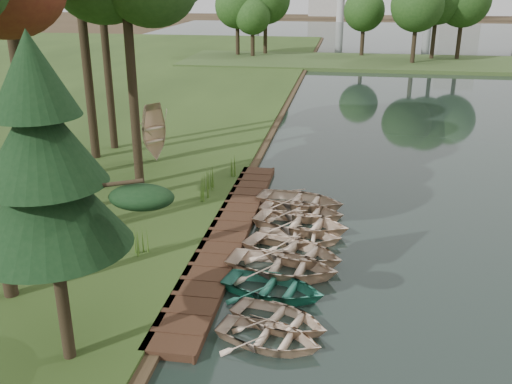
# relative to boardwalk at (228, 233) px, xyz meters

# --- Properties ---
(ground) EXTENTS (300.00, 300.00, 0.00)m
(ground) POSITION_rel_boardwalk_xyz_m (1.60, 0.00, -0.15)
(ground) COLOR #3D2F1D
(boardwalk) EXTENTS (1.60, 16.00, 0.30)m
(boardwalk) POSITION_rel_boardwalk_xyz_m (0.00, 0.00, 0.00)
(boardwalk) COLOR #372115
(boardwalk) RESTS_ON ground
(peninsula) EXTENTS (50.00, 14.00, 0.45)m
(peninsula) POSITION_rel_boardwalk_xyz_m (9.60, 50.00, 0.08)
(peninsula) COLOR #354B21
(peninsula) RESTS_ON ground
(far_trees) EXTENTS (45.60, 5.60, 8.80)m
(far_trees) POSITION_rel_boardwalk_xyz_m (6.27, 50.00, 6.28)
(far_trees) COLOR black
(far_trees) RESTS_ON peninsula
(rowboat_0) EXTENTS (3.46, 2.84, 0.62)m
(rowboat_0) POSITION_rel_boardwalk_xyz_m (2.59, -6.81, 0.21)
(rowboat_0) COLOR beige
(rowboat_0) RESTS_ON water
(rowboat_1) EXTENTS (3.53, 3.02, 0.62)m
(rowboat_1) POSITION_rel_boardwalk_xyz_m (2.76, -5.87, 0.21)
(rowboat_1) COLOR beige
(rowboat_1) RESTS_ON water
(rowboat_2) EXTENTS (3.83, 3.12, 0.70)m
(rowboat_2) POSITION_rel_boardwalk_xyz_m (2.36, -4.19, 0.25)
(rowboat_2) COLOR #328B71
(rowboat_2) RESTS_ON water
(rowboat_3) EXTENTS (4.28, 3.38, 0.80)m
(rowboat_3) POSITION_rel_boardwalk_xyz_m (2.48, -2.77, 0.30)
(rowboat_3) COLOR beige
(rowboat_3) RESTS_ON water
(rowboat_4) EXTENTS (4.53, 3.91, 0.79)m
(rowboat_4) POSITION_rel_boardwalk_xyz_m (2.73, -1.55, 0.29)
(rowboat_4) COLOR beige
(rowboat_4) RESTS_ON water
(rowboat_5) EXTENTS (3.23, 2.31, 0.67)m
(rowboat_5) POSITION_rel_boardwalk_xyz_m (2.85, -0.22, 0.23)
(rowboat_5) COLOR beige
(rowboat_5) RESTS_ON water
(rowboat_6) EXTENTS (4.44, 3.62, 0.81)m
(rowboat_6) POSITION_rel_boardwalk_xyz_m (2.81, 0.95, 0.30)
(rowboat_6) COLOR beige
(rowboat_6) RESTS_ON water
(rowboat_7) EXTENTS (4.06, 3.25, 0.75)m
(rowboat_7) POSITION_rel_boardwalk_xyz_m (2.72, 2.29, 0.27)
(rowboat_7) COLOR beige
(rowboat_7) RESTS_ON water
(rowboat_8) EXTENTS (4.35, 3.49, 0.80)m
(rowboat_8) POSITION_rel_boardwalk_xyz_m (2.55, 3.45, 0.30)
(rowboat_8) COLOR beige
(rowboat_8) RESTS_ON water
(stored_rowboat) EXTENTS (3.87, 3.64, 0.65)m
(stored_rowboat) POSITION_rel_boardwalk_xyz_m (-5.77, 8.32, 0.48)
(stored_rowboat) COLOR beige
(stored_rowboat) RESTS_ON bank
(pine_tree) EXTENTS (3.80, 3.80, 8.31)m
(pine_tree) POSITION_rel_boardwalk_xyz_m (-2.46, -8.52, 5.40)
(pine_tree) COLOR black
(pine_tree) RESTS_ON bank
(reeds_0) EXTENTS (0.60, 0.60, 0.98)m
(reeds_0) POSITION_rel_boardwalk_xyz_m (-2.68, -2.55, 0.64)
(reeds_0) COLOR #3F661E
(reeds_0) RESTS_ON bank
(reeds_1) EXTENTS (0.60, 0.60, 1.09)m
(reeds_1) POSITION_rel_boardwalk_xyz_m (-1.80, 3.05, 0.69)
(reeds_1) COLOR #3F661E
(reeds_1) RESTS_ON bank
(reeds_2) EXTENTS (0.60, 0.60, 1.03)m
(reeds_2) POSITION_rel_boardwalk_xyz_m (-1.88, 4.50, 0.67)
(reeds_2) COLOR #3F661E
(reeds_2) RESTS_ON bank
(reeds_3) EXTENTS (0.60, 0.60, 0.98)m
(reeds_3) POSITION_rel_boardwalk_xyz_m (-1.00, 6.45, 0.64)
(reeds_3) COLOR #3F661E
(reeds_3) RESTS_ON bank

